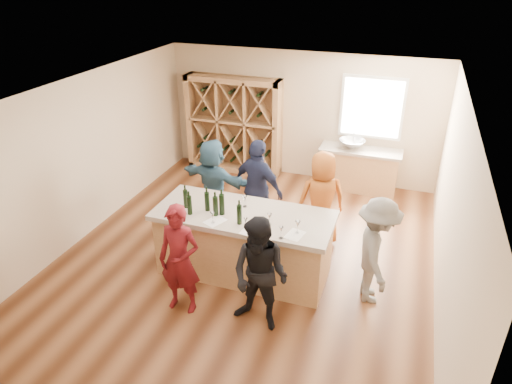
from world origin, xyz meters
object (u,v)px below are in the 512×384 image
(person_far_right, at_px, (321,199))
(wine_bottle_f, at_px, (239,215))
(sink, at_px, (352,144))
(person_near_right, at_px, (260,275))
(person_near_left, at_px, (180,260))
(person_far_left, at_px, (213,182))
(person_server, at_px, (376,251))
(wine_rack, at_px, (234,125))
(wine_bottle_a, at_px, (186,199))
(wine_bottle_b, at_px, (189,205))
(wine_bottle_d, at_px, (215,206))
(person_far_mid, at_px, (258,189))
(tasting_counter_base, at_px, (244,245))
(wine_bottle_c, at_px, (207,201))
(wine_bottle_e, at_px, (222,204))

(person_far_right, distance_m, wine_bottle_f, 1.83)
(sink, distance_m, person_near_right, 4.65)
(person_near_right, bearing_deg, person_near_left, -167.85)
(person_near_right, distance_m, person_far_left, 2.88)
(person_server, bearing_deg, person_far_left, 53.37)
(wine_rack, bearing_deg, person_server, -45.39)
(wine_bottle_a, distance_m, person_near_right, 1.81)
(wine_bottle_b, distance_m, wine_bottle_d, 0.39)
(wine_rack, height_order, person_near_right, wine_rack)
(wine_bottle_d, bearing_deg, wine_rack, 107.80)
(person_near_left, height_order, person_server, person_near_left)
(wine_rack, height_order, wine_bottle_a, wine_rack)
(person_near_right, bearing_deg, wine_bottle_a, 158.98)
(wine_rack, height_order, person_far_mid, wine_rack)
(person_near_right, xyz_separation_m, person_far_right, (0.33, 2.28, 0.02))
(sink, relative_size, person_near_right, 0.33)
(person_near_left, xyz_separation_m, person_near_right, (1.15, 0.04, 0.00))
(tasting_counter_base, xyz_separation_m, wine_bottle_c, (-0.55, -0.10, 0.73))
(tasting_counter_base, distance_m, person_far_mid, 1.27)
(wine_bottle_b, relative_size, person_near_left, 0.18)
(wine_bottle_a, height_order, person_near_left, person_near_left)
(sink, bearing_deg, person_near_left, -109.28)
(wine_bottle_a, bearing_deg, person_far_mid, 61.05)
(wine_bottle_b, bearing_deg, wine_bottle_a, 131.18)
(wine_bottle_c, relative_size, person_near_left, 0.18)
(person_far_right, bearing_deg, wine_bottle_c, 16.69)
(wine_bottle_a, distance_m, person_near_left, 1.10)
(wine_bottle_e, xyz_separation_m, person_near_right, (0.91, -0.90, -0.42))
(wine_bottle_c, xyz_separation_m, person_near_left, (0.01, -0.97, -0.41))
(wine_rack, bearing_deg, person_far_right, -43.42)
(person_near_left, distance_m, person_far_mid, 2.29)
(wine_bottle_b, xyz_separation_m, wine_bottle_e, (0.46, 0.15, 0.02))
(wine_bottle_e, bearing_deg, person_far_mid, 84.96)
(wine_bottle_a, xyz_separation_m, wine_bottle_f, (0.95, -0.19, 0.00))
(wine_bottle_d, xyz_separation_m, person_server, (2.35, 0.22, -0.42))
(person_far_mid, height_order, person_far_left, person_far_mid)
(wine_bottle_a, bearing_deg, wine_bottle_c, 2.88)
(tasting_counter_base, relative_size, wine_bottle_c, 8.55)
(tasting_counter_base, height_order, person_near_left, person_near_left)
(sink, relative_size, person_far_right, 0.32)
(person_far_mid, height_order, wine_bottle_f, person_far_mid)
(sink, relative_size, person_far_left, 0.33)
(wine_rack, distance_m, person_far_mid, 2.86)
(wine_bottle_a, bearing_deg, wine_rack, 100.60)
(person_far_mid, xyz_separation_m, person_far_left, (-0.90, 0.10, -0.07))
(person_far_mid, bearing_deg, person_far_right, -156.39)
(wine_bottle_e, bearing_deg, wine_bottle_b, -161.38)
(person_near_right, relative_size, wine_bottle_f, 5.50)
(wine_bottle_a, height_order, wine_bottle_b, wine_bottle_b)
(tasting_counter_base, height_order, wine_bottle_c, wine_bottle_c)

